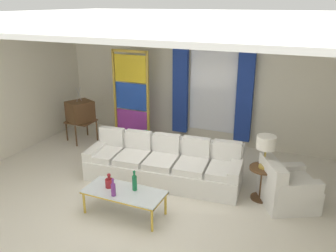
{
  "coord_description": "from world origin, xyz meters",
  "views": [
    {
      "loc": [
        2.47,
        -4.77,
        3.24
      ],
      "look_at": [
        -0.01,
        0.9,
        1.05
      ],
      "focal_mm": 37.68,
      "sensor_mm": 36.0,
      "label": 1
    }
  ],
  "objects": [
    {
      "name": "stained_glass_divider",
      "position": [
        -1.61,
        2.36,
        1.06
      ],
      "size": [
        0.95,
        0.05,
        2.2
      ],
      "color": "gold",
      "rests_on": "ground"
    },
    {
      "name": "peacock_figurine",
      "position": [
        -1.08,
        1.93,
        0.22
      ],
      "size": [
        0.44,
        0.6,
        0.5
      ],
      "color": "beige",
      "rests_on": "ground"
    },
    {
      "name": "bottle_amber_squat",
      "position": [
        0.01,
        -0.45,
        0.55
      ],
      "size": [
        0.08,
        0.08,
        0.34
      ],
      "color": "#196B3D",
      "rests_on": "coffee_table"
    },
    {
      "name": "wall_rear",
      "position": [
        0.0,
        3.06,
        1.5
      ],
      "size": [
        8.0,
        0.12,
        3.0
      ],
      "primitive_type": "cube",
      "color": "silver",
      "rests_on": "ground"
    },
    {
      "name": "table_lamp_brass",
      "position": [
        1.8,
        0.8,
        1.03
      ],
      "size": [
        0.32,
        0.32,
        0.57
      ],
      "color": "#B29338",
      "rests_on": "round_side_table"
    },
    {
      "name": "bottle_crystal_tall",
      "position": [
        -0.21,
        -0.73,
        0.53
      ],
      "size": [
        0.07,
        0.07,
        0.3
      ],
      "color": "#753384",
      "rests_on": "coffee_table"
    },
    {
      "name": "bottle_blue_decanter",
      "position": [
        -0.41,
        -0.53,
        0.49
      ],
      "size": [
        0.13,
        0.13,
        0.24
      ],
      "color": "maroon",
      "rests_on": "coffee_table"
    },
    {
      "name": "vintage_tv",
      "position": [
        -2.71,
        1.8,
        0.73
      ],
      "size": [
        0.71,
        0.75,
        1.35
      ],
      "color": "brown",
      "rests_on": "ground"
    },
    {
      "name": "armchair_white",
      "position": [
        2.19,
        0.77,
        0.29
      ],
      "size": [
        1.1,
        1.09,
        0.8
      ],
      "color": "white",
      "rests_on": "ground"
    },
    {
      "name": "ceiling_slab",
      "position": [
        0.0,
        0.8,
        3.02
      ],
      "size": [
        8.0,
        7.6,
        0.04
      ],
      "primitive_type": "cube",
      "color": "white"
    },
    {
      "name": "curtained_window",
      "position": [
        0.22,
        2.89,
        1.74
      ],
      "size": [
        2.0,
        0.17,
        2.7
      ],
      "color": "white",
      "rests_on": "ground"
    },
    {
      "name": "ground_plane",
      "position": [
        0.0,
        0.0,
        0.0
      ],
      "size": [
        16.0,
        16.0,
        0.0
      ],
      "primitive_type": "plane",
      "color": "silver"
    },
    {
      "name": "couch_white_long",
      "position": [
        -0.04,
        0.78,
        0.31
      ],
      "size": [
        2.99,
        1.2,
        0.86
      ],
      "color": "white",
      "rests_on": "ground"
    },
    {
      "name": "wall_left",
      "position": [
        -3.66,
        0.6,
        1.5
      ],
      "size": [
        0.12,
        7.0,
        3.0
      ],
      "primitive_type": "cube",
      "color": "silver",
      "rests_on": "ground"
    },
    {
      "name": "coffee_table",
      "position": [
        -0.13,
        -0.55,
        0.37
      ],
      "size": [
        1.29,
        0.57,
        0.41
      ],
      "color": "silver",
      "rests_on": "ground"
    },
    {
      "name": "round_side_table",
      "position": [
        1.8,
        0.8,
        0.36
      ],
      "size": [
        0.48,
        0.48,
        0.59
      ],
      "color": "brown",
      "rests_on": "ground"
    }
  ]
}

